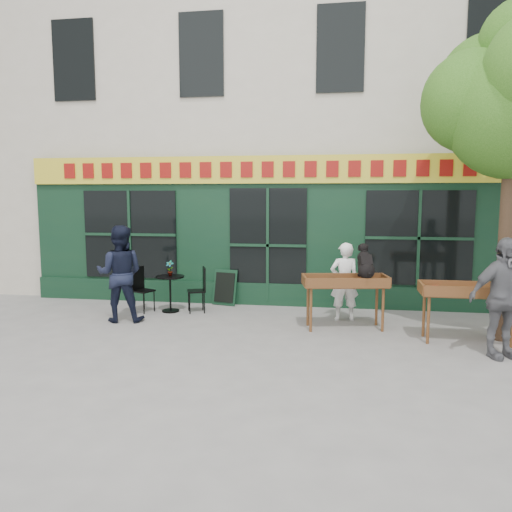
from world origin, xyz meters
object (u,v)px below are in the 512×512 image
object	(u,v)px
man_right	(502,298)
bistro_table	(170,286)
dog	(365,260)
man_left	(120,274)
woman	(344,281)
book_cart_right	(468,294)
book_cart_center	(345,285)

from	to	relation	value
man_right	bistro_table	xyz separation A→B (m)	(-5.90, 2.07, -0.37)
dog	man_left	world-z (taller)	man_left
man_right	man_left	world-z (taller)	man_left
woman	book_cart_right	world-z (taller)	woman
book_cart_right	man_left	xyz separation A→B (m)	(-6.30, 0.42, 0.12)
book_cart_center	book_cart_right	size ratio (longest dim) A/B	1.05
man_right	bistro_table	distance (m)	6.27
man_right	book_cart_right	bearing A→B (deg)	92.03
woman	bistro_table	distance (m)	3.61
woman	man_right	distance (m)	3.01
bistro_table	man_left	world-z (taller)	man_left
book_cart_right	bistro_table	world-z (taller)	book_cart_right
dog	woman	size ratio (longest dim) A/B	0.39
bistro_table	man_left	size ratio (longest dim) A/B	0.41
book_cart_center	man_right	bearing A→B (deg)	-39.33
man_left	book_cart_right	bearing A→B (deg)	165.37
woman	book_cart_right	xyz separation A→B (m)	(2.00, -1.19, 0.05)
book_cart_right	man_left	distance (m)	6.32
bistro_table	man_left	distance (m)	1.21
book_cart_center	man_right	world-z (taller)	man_right
woman	man_right	bearing A→B (deg)	129.82
dog	book_cart_right	distance (m)	1.78
dog	woman	bearing A→B (deg)	106.54
book_cart_right	man_left	bearing A→B (deg)	176.46
woman	man_left	distance (m)	4.38
book_cart_right	woman	bearing A→B (deg)	149.46
dog	man_right	bearing A→B (deg)	-42.49
man_right	man_left	size ratio (longest dim) A/B	0.98
bistro_table	book_cart_center	bearing A→B (deg)	-12.15
book_cart_center	man_left	size ratio (longest dim) A/B	0.84
book_cart_center	dog	xyz separation A→B (m)	(0.35, -0.05, 0.47)
woman	book_cart_center	bearing A→B (deg)	79.97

